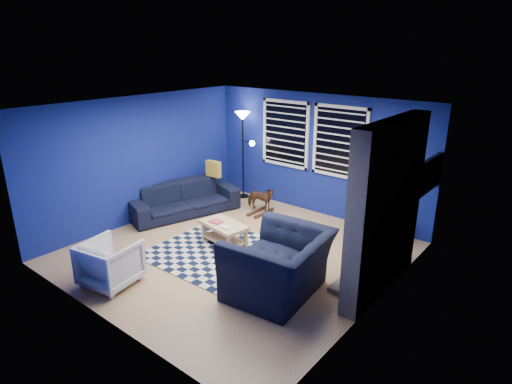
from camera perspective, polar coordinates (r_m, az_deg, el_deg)
floor at (r=7.48m, az=-2.64°, el=-8.06°), size 5.00×5.00×0.00m
ceiling at (r=6.71m, az=-2.97°, el=11.27°), size 5.00×5.00×0.00m
wall_back at (r=8.94m, az=7.95°, el=4.94°), size 5.00×0.00×5.00m
wall_left at (r=8.80m, az=-15.10°, el=4.23°), size 0.00×5.00×5.00m
wall_right at (r=5.74m, az=16.24°, el=-3.84°), size 0.00×5.00×5.00m
fireplace at (r=6.24m, az=16.84°, el=-2.56°), size 0.65×2.00×2.50m
window_left at (r=9.23m, az=3.91°, el=7.76°), size 1.17×0.06×1.42m
window_right at (r=8.57m, az=11.07°, el=6.55°), size 1.17×0.06×1.42m
tv at (r=7.51m, az=22.07°, el=2.13°), size 0.07×1.00×0.58m
rug at (r=7.38m, az=-3.93°, el=-8.42°), size 2.54×2.05×0.02m
sofa at (r=9.13m, az=-9.65°, el=-0.87°), size 2.45×1.53×0.67m
armchair_big at (r=6.15m, az=3.03°, el=-9.63°), size 1.54×1.38×0.92m
armchair_bent at (r=6.77m, az=-18.84°, el=-8.95°), size 0.86×0.88×0.69m
rocking_horse at (r=8.99m, az=0.57°, el=-0.91°), size 0.46×0.68×0.53m
coffee_table at (r=7.64m, az=-4.30°, el=-5.00°), size 0.93×0.63×0.43m
cabinet at (r=8.35m, az=16.20°, el=-3.68°), size 0.72×0.52×0.65m
floor_lamp at (r=9.65m, az=-1.69°, el=8.52°), size 0.54×0.33×2.00m
throw_pillow at (r=9.37m, az=-5.70°, el=3.09°), size 0.37×0.12×0.34m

